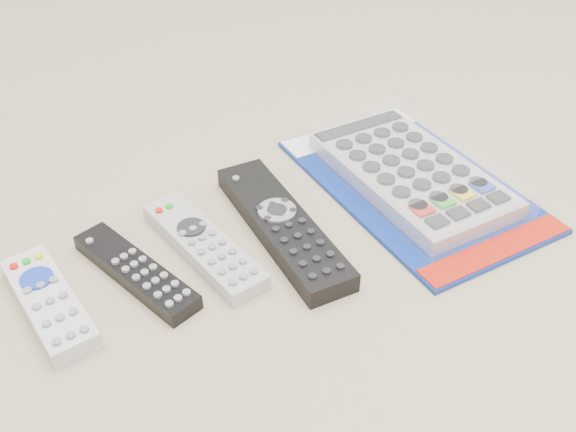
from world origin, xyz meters
TOP-DOWN VIEW (x-y plane):
  - remote_small_grey at (-0.25, 0.04)m, footprint 0.05×0.16m
  - remote_slim_black at (-0.15, 0.03)m, footprint 0.07×0.18m
  - remote_silver_dvd at (-0.07, 0.02)m, footprint 0.05×0.20m
  - remote_large_black at (0.02, -0.01)m, footprint 0.11×0.26m
  - jumbo_remote_packaged at (0.22, -0.03)m, footprint 0.26×0.37m

SIDE VIEW (x-z plane):
  - remote_slim_black at x=-0.15m, z-range 0.00..0.02m
  - remote_silver_dvd at x=-0.07m, z-range 0.00..0.02m
  - remote_small_grey at x=-0.25m, z-range 0.00..0.02m
  - remote_large_black at x=0.02m, z-range 0.00..0.03m
  - jumbo_remote_packaged at x=0.22m, z-range 0.00..0.04m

